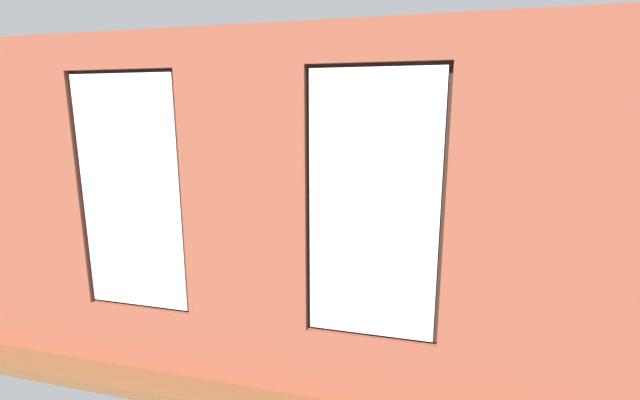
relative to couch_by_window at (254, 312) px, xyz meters
The scene contains 17 objects.
ground_plane 2.24m from the couch_by_window, 96.34° to the right, with size 7.30×6.45×0.10m, color brown.
brick_wall_with_windows 1.34m from the couch_by_window, 110.62° to the left, with size 6.70×0.30×3.04m.
white_wall_right 3.84m from the couch_by_window, 33.15° to the right, with size 0.10×5.45×3.04m, color white.
couch_by_window is the anchor object (origin of this frame).
couch_left 3.71m from the couch_by_window, 141.21° to the right, with size 0.94×1.87×0.80m.
coffee_table 2.13m from the couch_by_window, 97.85° to the right, with size 1.38×0.80×0.45m.
cup_ceramic 2.00m from the couch_by_window, 86.50° to the right, with size 0.07×0.07×0.09m, color #33567F.
remote_black 2.13m from the couch_by_window, 97.85° to the right, with size 0.05×0.17×0.02m, color black.
remote_gray 2.22m from the couch_by_window, 93.08° to the right, with size 0.05×0.17×0.02m, color #59595B.
remote_silver 2.03m from the couch_by_window, 101.20° to the right, with size 0.05×0.17×0.02m, color #B2B2B7.
media_console 3.66m from the couch_by_window, 41.10° to the right, with size 1.16×0.42×0.55m, color black.
tv_flatscreen 3.72m from the couch_by_window, 41.14° to the right, with size 1.20×0.20×0.84m.
papasan_chair 3.96m from the couch_by_window, 89.23° to the right, with size 1.02×1.02×0.66m.
potted_plant_near_tv 2.60m from the couch_by_window, 31.93° to the right, with size 0.49×0.49×0.71m.
potted_plant_mid_room_small 3.44m from the couch_by_window, 114.29° to the right, with size 0.26×0.26×0.57m.
potted_plant_beside_window_right 1.41m from the couch_by_window, ahead, with size 0.62×0.62×0.96m.
potted_plant_foreground_right 5.03m from the couch_by_window, 60.49° to the right, with size 1.00×0.94×1.11m.
Camera 1 is at (-1.46, 6.04, 2.40)m, focal length 24.00 mm.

